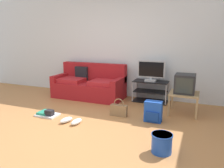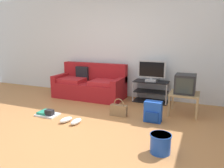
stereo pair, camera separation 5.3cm
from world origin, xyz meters
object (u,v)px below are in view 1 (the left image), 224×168
(couch, at_px, (89,85))
(handbag, at_px, (119,110))
(flat_tv, at_px, (151,71))
(sneakers_pair, at_px, (71,121))
(backpack, at_px, (153,112))
(cleaning_bucket, at_px, (162,143))
(side_table, at_px, (184,96))
(crt_tv, at_px, (185,84))
(tv_stand, at_px, (151,91))
(floor_tray, at_px, (47,114))

(couch, distance_m, handbag, 1.62)
(flat_tv, height_order, sneakers_pair, flat_tv)
(couch, height_order, backpack, couch)
(couch, relative_size, sneakers_pair, 4.74)
(couch, bearing_deg, cleaning_bucket, -43.57)
(flat_tv, xyz_separation_m, backpack, (0.34, -1.26, -0.57))
(backpack, distance_m, sneakers_pair, 1.55)
(flat_tv, bearing_deg, side_table, -36.02)
(side_table, distance_m, cleaning_bucket, 1.77)
(flat_tv, bearing_deg, crt_tv, -35.29)
(sneakers_pair, bearing_deg, handbag, 46.11)
(side_table, relative_size, crt_tv, 1.32)
(tv_stand, height_order, sneakers_pair, tv_stand)
(tv_stand, xyz_separation_m, sneakers_pair, (-1.05, -1.95, -0.21))
(couch, xyz_separation_m, tv_stand, (1.59, 0.21, -0.07))
(cleaning_bucket, distance_m, sneakers_pair, 1.79)
(flat_tv, height_order, cleaning_bucket, flat_tv)
(backpack, height_order, handbag, backpack)
(cleaning_bucket, bearing_deg, couch, 136.43)
(tv_stand, relative_size, crt_tv, 1.90)
(side_table, xyz_separation_m, floor_tray, (-2.56, -1.17, -0.35))
(crt_tv, relative_size, cleaning_bucket, 1.49)
(side_table, distance_m, sneakers_pair, 2.33)
(couch, bearing_deg, flat_tv, 6.63)
(crt_tv, bearing_deg, backpack, -126.46)
(cleaning_bucket, bearing_deg, flat_tv, 106.33)
(side_table, bearing_deg, tv_stand, 142.98)
(handbag, bearing_deg, flat_tv, 73.24)
(backpack, distance_m, cleaning_bucket, 1.15)
(cleaning_bucket, xyz_separation_m, floor_tray, (-2.41, 0.58, -0.10))
(side_table, bearing_deg, floor_tray, -155.48)
(tv_stand, xyz_separation_m, side_table, (0.83, -0.63, 0.13))
(couch, xyz_separation_m, backpack, (1.93, -1.07, -0.13))
(sneakers_pair, bearing_deg, cleaning_bucket, -13.72)
(flat_tv, xyz_separation_m, handbag, (-0.37, -1.22, -0.64))
(crt_tv, bearing_deg, cleaning_bucket, -94.62)
(flat_tv, distance_m, backpack, 1.42)
(side_table, bearing_deg, flat_tv, 143.98)
(handbag, relative_size, floor_tray, 0.81)
(crt_tv, distance_m, handbag, 1.45)
(couch, relative_size, crt_tv, 4.17)
(crt_tv, bearing_deg, tv_stand, 143.70)
(sneakers_pair, height_order, floor_tray, floor_tray)
(handbag, bearing_deg, cleaning_bucket, -46.93)
(couch, relative_size, backpack, 4.65)
(backpack, bearing_deg, crt_tv, 65.99)
(crt_tv, relative_size, sneakers_pair, 1.14)
(flat_tv, bearing_deg, couch, -173.37)
(flat_tv, xyz_separation_m, sneakers_pair, (-1.05, -1.93, -0.72))
(handbag, distance_m, sneakers_pair, 0.99)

